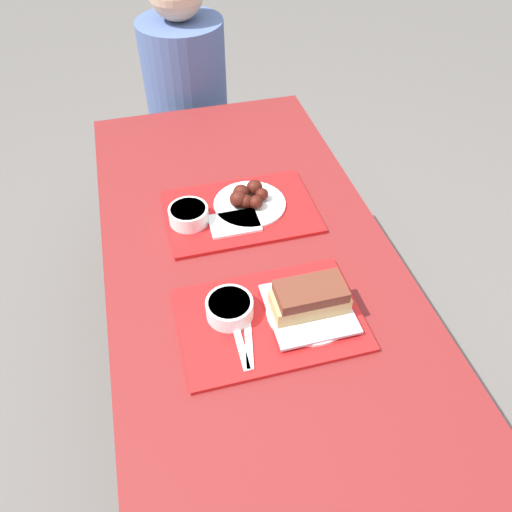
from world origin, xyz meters
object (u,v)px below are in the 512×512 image
tray_far (241,211)px  person_seated_across (185,79)px  bowl_coleslaw_near (230,307)px  tray_near (270,319)px  brisket_sandwich_plate (309,302)px  wings_plate_far (248,199)px  bowl_coleslaw_far (189,214)px

tray_far → person_seated_across: person_seated_across is taller
bowl_coleslaw_near → tray_near: bearing=-20.9°
bowl_coleslaw_near → brisket_sandwich_plate: bearing=-12.3°
person_seated_across → wings_plate_far: bearing=-86.2°
tray_near → person_seated_across: person_seated_across is taller
tray_near → brisket_sandwich_plate: bearing=-3.4°
tray_far → bowl_coleslaw_far: (-0.15, -0.01, 0.03)m
bowl_coleslaw_far → brisket_sandwich_plate: bearing=-60.7°
tray_near → bowl_coleslaw_far: (-0.13, 0.38, 0.03)m
bowl_coleslaw_near → bowl_coleslaw_far: same height
tray_near → tray_far: 0.39m
bowl_coleslaw_near → person_seated_across: bearing=86.0°
wings_plate_far → tray_near: bearing=-97.1°
bowl_coleslaw_near → tray_far: bearing=72.6°
tray_near → person_seated_across: bearing=90.2°
bowl_coleslaw_near → person_seated_across: size_ratio=0.15×
wings_plate_far → person_seated_across: bearing=93.8°
bowl_coleslaw_far → tray_far: bearing=3.7°
tray_far → wings_plate_far: 0.04m
bowl_coleslaw_near → wings_plate_far: size_ratio=0.53×
brisket_sandwich_plate → wings_plate_far: (-0.04, 0.42, -0.01)m
wings_plate_far → person_seated_across: 0.83m
bowl_coleslaw_far → person_seated_across: bearing=81.8°
bowl_coleslaw_far → tray_near: bearing=-71.7°
tray_far → person_seated_across: bearing=91.9°
tray_near → wings_plate_far: wings_plate_far is taller
bowl_coleslaw_near → brisket_sandwich_plate: brisket_sandwich_plate is taller
tray_near → bowl_coleslaw_near: (-0.09, 0.03, 0.03)m
brisket_sandwich_plate → wings_plate_far: size_ratio=0.96×
brisket_sandwich_plate → bowl_coleslaw_far: bearing=119.3°
tray_far → wings_plate_far: bearing=34.7°
bowl_coleslaw_far → wings_plate_far: size_ratio=0.53×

